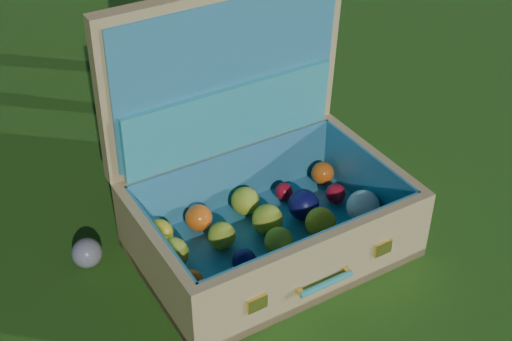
% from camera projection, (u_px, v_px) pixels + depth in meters
% --- Properties ---
extents(ground, '(60.00, 60.00, 0.00)m').
position_uv_depth(ground, '(240.00, 231.00, 1.90)').
color(ground, '#215114').
rests_on(ground, ground).
extents(stray_ball, '(0.08, 0.08, 0.08)m').
position_uv_depth(stray_ball, '(87.00, 253.00, 1.78)').
color(stray_ball, '#3D65A0').
rests_on(stray_ball, ground).
extents(suitcase, '(0.70, 0.54, 0.64)m').
position_uv_depth(suitcase, '(256.00, 181.00, 1.79)').
color(suitcase, tan).
rests_on(suitcase, ground).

